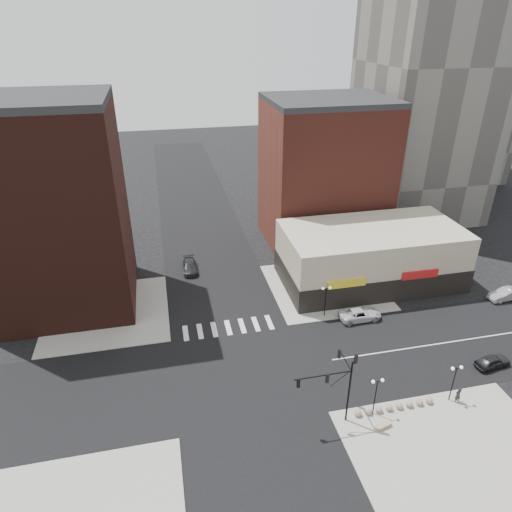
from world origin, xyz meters
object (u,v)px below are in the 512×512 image
object	(u,v)px
dark_sedan_east	(493,361)
stone_bench	(383,426)
street_lamp_se_a	(377,388)
dark_sedan_north	(190,267)
white_suv	(360,314)
silver_sedan	(506,294)
traffic_signal	(339,379)
street_lamp_ne	(326,294)
street_lamp_se_b	(455,375)
pedestrian	(458,395)

from	to	relation	value
dark_sedan_east	stone_bench	xyz separation A→B (m)	(-15.14, -5.20, -0.35)
street_lamp_se_a	dark_sedan_north	size ratio (longest dim) A/B	0.85
white_suv	silver_sedan	size ratio (longest dim) A/B	1.13
silver_sedan	traffic_signal	bearing A→B (deg)	-68.22
street_lamp_ne	stone_bench	xyz separation A→B (m)	(-0.82, -17.79, -2.96)
traffic_signal	street_lamp_se_a	world-z (taller)	traffic_signal
dark_sedan_east	silver_sedan	size ratio (longest dim) A/B	0.85
traffic_signal	silver_sedan	xyz separation A→B (m)	(29.42, 14.33, -4.19)
street_lamp_se_b	stone_bench	size ratio (longest dim) A/B	2.41
street_lamp_ne	dark_sedan_north	world-z (taller)	street_lamp_ne
street_lamp_se_b	white_suv	world-z (taller)	street_lamp_se_b
dark_sedan_east	stone_bench	distance (m)	16.01
white_suv	street_lamp_se_b	bearing A→B (deg)	-169.40
white_suv	dark_sedan_east	size ratio (longest dim) A/B	1.33
silver_sedan	street_lamp_ne	bearing A→B (deg)	-97.68
silver_sedan	street_lamp_se_b	bearing A→B (deg)	-54.80
traffic_signal	street_lamp_se_a	bearing A→B (deg)	-2.57
street_lamp_se_a	street_lamp_ne	world-z (taller)	same
street_lamp_ne	street_lamp_se_a	bearing A→B (deg)	-93.58
silver_sedan	pedestrian	size ratio (longest dim) A/B	2.56
street_lamp_se_b	dark_sedan_east	distance (m)	8.49
street_lamp_se_a	pedestrian	size ratio (longest dim) A/B	2.28
street_lamp_se_b	street_lamp_ne	bearing A→B (deg)	113.63
dark_sedan_north	street_lamp_ne	bearing A→B (deg)	-44.16
pedestrian	street_lamp_se_b	bearing A→B (deg)	-45.96
white_suv	stone_bench	size ratio (longest dim) A/B	3.05
silver_sedan	pedestrian	distance (m)	22.69
street_lamp_ne	pedestrian	bearing A→B (deg)	-65.28
dark_sedan_east	dark_sedan_north	bearing A→B (deg)	39.27
street_lamp_se_b	white_suv	bearing A→B (deg)	101.44
traffic_signal	street_lamp_se_b	world-z (taller)	traffic_signal
white_suv	pedestrian	xyz separation A→B (m)	(3.48, -14.90, 0.30)
white_suv	pedestrian	size ratio (longest dim) A/B	2.89
dark_sedan_north	street_lamp_se_b	bearing A→B (deg)	-53.95
dark_sedan_east	street_lamp_se_b	bearing A→B (deg)	107.24
white_suv	pedestrian	world-z (taller)	pedestrian
traffic_signal	dark_sedan_east	bearing A→B (deg)	9.63
traffic_signal	white_suv	distance (m)	17.36
street_lamp_se_a	street_lamp_ne	bearing A→B (deg)	86.42
street_lamp_se_b	stone_bench	bearing A→B (deg)	-167.13
traffic_signal	pedestrian	size ratio (longest dim) A/B	4.26
silver_sedan	dark_sedan_north	size ratio (longest dim) A/B	0.95
pedestrian	stone_bench	bearing A→B (deg)	-0.36
traffic_signal	dark_sedan_north	world-z (taller)	traffic_signal
traffic_signal	street_lamp_ne	distance (m)	16.62
white_suv	dark_sedan_east	xyz separation A→B (m)	(10.26, -11.09, -0.06)
white_suv	silver_sedan	world-z (taller)	silver_sedan
street_lamp_ne	white_suv	xyz separation A→B (m)	(4.07, -1.50, -2.56)
silver_sedan	dark_sedan_north	xyz separation A→B (m)	(-39.98, 16.57, -0.05)
white_suv	street_lamp_ne	bearing A→B (deg)	68.92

